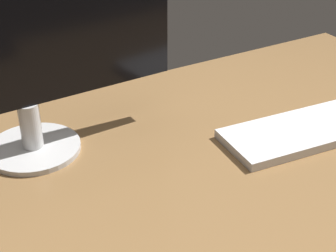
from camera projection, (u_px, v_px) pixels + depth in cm
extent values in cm
cube|color=olive|center=(217.00, 165.00, 103.42)|extent=(140.00, 84.00, 2.00)
cylinder|color=silver|center=(34.00, 148.00, 105.86)|extent=(18.69, 18.69, 1.12)
cylinder|color=silver|center=(30.00, 125.00, 103.20)|extent=(4.14, 4.14, 9.47)
cube|color=black|center=(16.00, 28.00, 93.16)|extent=(61.91, 5.03, 30.37)
cube|color=white|center=(313.00, 129.00, 111.78)|extent=(40.93, 17.70, 1.87)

